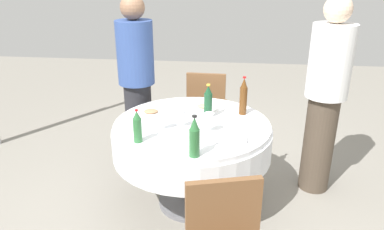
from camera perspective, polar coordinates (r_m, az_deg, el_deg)
ground_plane at (r=3.18m, az=-0.00°, el=-13.57°), size 10.00×10.00×0.00m
dining_table at (r=2.88m, az=-0.00°, el=-4.02°), size 1.25×1.25×0.74m
bottle_green_far at (r=2.50m, az=-8.59°, el=-1.88°), size 0.06×0.06×0.24m
bottle_dark_green_front at (r=2.88m, az=2.55°, el=2.05°), size 0.07×0.07×0.28m
bottle_brown_left at (r=2.96m, az=8.09°, el=2.85°), size 0.06×0.06×0.32m
bottle_green_south at (r=2.27m, az=0.39°, el=-3.57°), size 0.07×0.07×0.28m
wine_glass_south at (r=2.70m, az=-1.66°, el=0.16°), size 0.06×0.06×0.15m
wine_glass_right at (r=2.62m, az=2.73°, el=-0.55°), size 0.07×0.07×0.15m
wine_glass_west at (r=2.67m, az=-4.63°, el=-0.47°), size 0.07×0.07×0.13m
plate_mid at (r=3.09m, az=1.90°, el=1.20°), size 0.24×0.24×0.04m
plate_outer at (r=3.00m, az=-6.47°, el=0.36°), size 0.26×0.26×0.04m
fork_front at (r=2.86m, az=5.59°, el=-0.90°), size 0.02×0.18×0.00m
fork_left at (r=2.59m, az=-0.37°, el=-3.38°), size 0.02×0.18×0.00m
folded_napkin at (r=2.56m, az=7.05°, el=-3.57°), size 0.16×0.16×0.02m
person_far at (r=3.19m, az=20.28°, el=2.93°), size 0.34×0.34×1.68m
person_front at (r=3.48m, az=-8.69°, el=5.35°), size 0.34×0.34×1.65m
chair_north at (r=3.88m, az=2.34°, el=1.93°), size 0.41×0.41×0.87m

